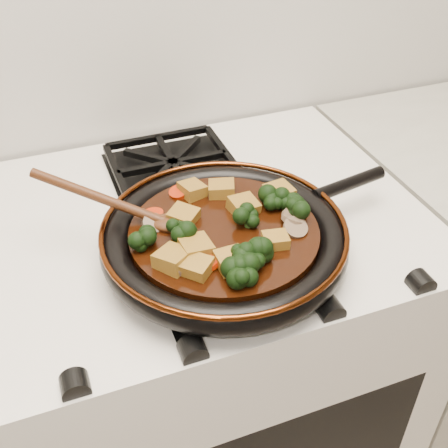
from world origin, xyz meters
name	(u,v)px	position (x,y,z in m)	size (l,w,h in m)	color
stove	(203,378)	(0.00, 1.69, 0.45)	(0.76, 0.60, 0.90)	silver
burner_grate_front	(227,260)	(0.00, 1.55, 0.91)	(0.23, 0.23, 0.03)	black
burner_grate_back	(173,167)	(0.00, 1.83, 0.91)	(0.23, 0.23, 0.03)	black
skillet	(225,237)	(0.00, 1.57, 0.94)	(0.49, 0.37, 0.05)	black
braising_sauce	(224,235)	(0.00, 1.57, 0.95)	(0.28, 0.28, 0.02)	black
tofu_cube_0	(275,241)	(0.06, 1.51, 0.97)	(0.04, 0.03, 0.02)	olive
tofu_cube_1	(173,259)	(-0.09, 1.52, 0.97)	(0.04, 0.04, 0.02)	olive
tofu_cube_2	(195,248)	(-0.05, 1.53, 0.97)	(0.04, 0.05, 0.02)	olive
tofu_cube_3	(222,190)	(0.03, 1.66, 0.97)	(0.04, 0.04, 0.02)	olive
tofu_cube_4	(279,193)	(0.11, 1.61, 0.97)	(0.04, 0.04, 0.02)	olive
tofu_cube_5	(196,267)	(-0.07, 1.49, 0.97)	(0.04, 0.04, 0.02)	olive
tofu_cube_6	(192,190)	(-0.01, 1.67, 0.97)	(0.04, 0.03, 0.02)	olive
tofu_cube_7	(184,217)	(-0.05, 1.61, 0.97)	(0.04, 0.04, 0.02)	olive
tofu_cube_8	(244,207)	(0.05, 1.60, 0.97)	(0.04, 0.04, 0.02)	olive
tofu_cube_9	(231,262)	(-0.02, 1.49, 0.97)	(0.04, 0.04, 0.02)	olive
broccoli_floret_0	(182,234)	(-0.06, 1.57, 0.97)	(0.06, 0.06, 0.05)	black
broccoli_floret_1	(257,258)	(0.02, 1.48, 0.97)	(0.06, 0.06, 0.06)	black
broccoli_floret_2	(248,220)	(0.04, 1.56, 0.97)	(0.05, 0.05, 0.05)	black
broccoli_floret_3	(287,206)	(0.11, 1.58, 0.97)	(0.06, 0.06, 0.05)	black
broccoli_floret_4	(144,241)	(-0.12, 1.57, 0.97)	(0.06, 0.06, 0.05)	black
broccoli_floret_5	(301,211)	(0.12, 1.56, 0.97)	(0.06, 0.06, 0.05)	black
broccoli_floret_6	(244,274)	(-0.01, 1.46, 0.97)	(0.06, 0.06, 0.05)	black
broccoli_floret_7	(276,202)	(0.10, 1.59, 0.97)	(0.06, 0.06, 0.05)	black
broccoli_floret_8	(237,262)	(-0.01, 1.48, 0.97)	(0.06, 0.06, 0.05)	black
carrot_coin_0	(210,263)	(-0.04, 1.50, 0.96)	(0.03, 0.03, 0.01)	#AA2104
carrot_coin_1	(223,189)	(0.04, 1.66, 0.96)	(0.03, 0.03, 0.01)	#AA2104
carrot_coin_2	(153,214)	(-0.09, 1.63, 0.96)	(0.03, 0.03, 0.01)	#AA2104
carrot_coin_3	(178,192)	(-0.03, 1.68, 0.96)	(0.03, 0.03, 0.01)	#AA2104
mushroom_slice_0	(153,223)	(-0.09, 1.61, 0.97)	(0.03, 0.03, 0.01)	brown
mushroom_slice_1	(292,217)	(0.11, 1.55, 0.97)	(0.03, 0.03, 0.01)	brown
mushroom_slice_2	(293,220)	(0.10, 1.54, 0.97)	(0.04, 0.04, 0.01)	brown
mushroom_slice_3	(179,265)	(-0.09, 1.51, 0.97)	(0.03, 0.03, 0.01)	brown
mushroom_slice_4	(295,228)	(0.10, 1.53, 0.97)	(0.04, 0.04, 0.01)	brown
wooden_spoon	(131,209)	(-0.12, 1.64, 0.98)	(0.13, 0.10, 0.22)	#44210E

